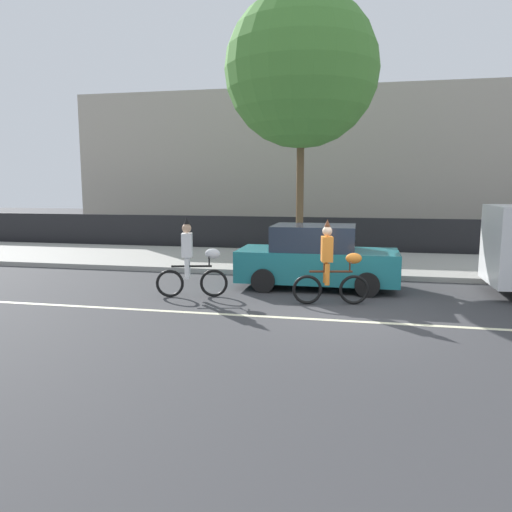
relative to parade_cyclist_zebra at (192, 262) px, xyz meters
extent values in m
plane|color=#38383A|center=(3.66, -0.91, -0.84)|extent=(80.00, 80.00, 0.00)
cube|color=beige|center=(3.66, -1.41, -0.84)|extent=(36.00, 0.14, 0.01)
cube|color=#9E9B93|center=(3.66, 5.59, -0.77)|extent=(60.00, 5.00, 0.15)
cube|color=black|center=(3.66, 8.49, -0.14)|extent=(40.00, 0.08, 1.40)
cube|color=#B2A899|center=(3.34, 17.09, 2.80)|extent=(28.00, 8.00, 7.28)
torus|color=black|center=(0.49, 0.13, -0.51)|extent=(0.67, 0.23, 0.67)
torus|color=black|center=(-0.52, -0.13, -0.51)|extent=(0.67, 0.23, 0.67)
cylinder|color=black|center=(-0.01, 0.00, -0.09)|extent=(0.95, 0.29, 0.05)
cylinder|color=black|center=(-0.16, -0.04, 0.00)|extent=(0.04, 0.04, 0.18)
cylinder|color=black|center=(0.39, 0.10, 0.02)|extent=(0.04, 0.04, 0.23)
cylinder|color=black|center=(0.39, 0.10, 0.14)|extent=(0.15, 0.49, 0.03)
ellipsoid|color=white|center=(0.47, 0.12, 0.21)|extent=(0.40, 0.28, 0.24)
cube|color=white|center=(-0.11, -0.03, 0.42)|extent=(0.31, 0.37, 0.56)
sphere|color=tan|center=(-0.11, -0.03, 0.82)|extent=(0.22, 0.22, 0.22)
cone|color=black|center=(-0.11, -0.03, 1.00)|extent=(0.14, 0.14, 0.16)
cylinder|color=white|center=(-0.08, -0.16, -0.13)|extent=(0.11, 0.11, 0.48)
cylinder|color=white|center=(-0.15, 0.11, -0.13)|extent=(0.11, 0.11, 0.48)
torus|color=black|center=(3.80, 0.04, -0.51)|extent=(0.67, 0.20, 0.67)
torus|color=black|center=(2.77, -0.16, -0.51)|extent=(0.67, 0.20, 0.67)
cylinder|color=#4C2614|center=(3.28, -0.06, -0.09)|extent=(0.96, 0.24, 0.05)
cylinder|color=#4C2614|center=(3.14, -0.09, 0.00)|extent=(0.04, 0.04, 0.18)
cylinder|color=#4C2614|center=(3.70, 0.02, 0.02)|extent=(0.04, 0.04, 0.23)
cylinder|color=#4C2614|center=(3.70, 0.02, 0.14)|extent=(0.13, 0.50, 0.03)
ellipsoid|color=orange|center=(3.78, 0.04, 0.21)|extent=(0.39, 0.27, 0.24)
cube|color=orange|center=(3.19, -0.08, 0.42)|extent=(0.30, 0.36, 0.56)
sphere|color=beige|center=(3.19, -0.08, 0.82)|extent=(0.22, 0.22, 0.22)
cone|color=#4C2614|center=(3.19, -0.08, 1.00)|extent=(0.14, 0.14, 0.16)
cylinder|color=orange|center=(3.21, -0.21, -0.13)|extent=(0.11, 0.11, 0.48)
cylinder|color=orange|center=(3.16, 0.06, -0.13)|extent=(0.11, 0.11, 0.48)
cylinder|color=black|center=(7.80, 2.79, -0.49)|extent=(0.70, 0.22, 0.70)
cube|color=#1E727A|center=(2.83, 1.72, -0.24)|extent=(4.10, 1.72, 0.80)
cube|color=#232D3D|center=(2.73, 1.72, 0.48)|extent=(2.10, 1.58, 0.64)
cylinder|color=black|center=(4.10, 0.86, -0.54)|extent=(0.60, 0.20, 0.60)
cylinder|color=black|center=(4.10, 2.58, -0.54)|extent=(0.60, 0.20, 0.60)
cylinder|color=black|center=(1.56, 0.86, -0.54)|extent=(0.60, 0.20, 0.60)
cylinder|color=black|center=(1.56, 2.58, -0.54)|extent=(0.60, 0.20, 0.60)
cylinder|color=brown|center=(1.95, 5.08, 1.51)|extent=(0.24, 0.24, 4.40)
sphere|color=#4C8C38|center=(1.95, 5.08, 5.40)|extent=(4.83, 4.83, 4.83)
camera|label=1|loc=(3.90, -11.16, 1.85)|focal=35.00mm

